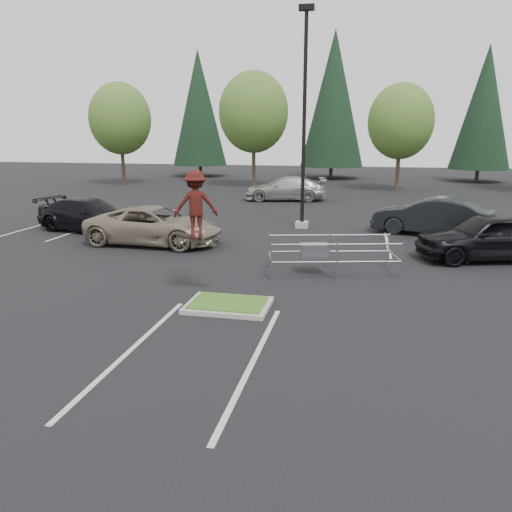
% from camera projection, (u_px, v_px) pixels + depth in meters
% --- Properties ---
extents(ground, '(120.00, 120.00, 0.00)m').
position_uv_depth(ground, '(228.00, 307.00, 13.37)').
color(ground, black).
rests_on(ground, ground).
extents(grass_median, '(2.20, 1.60, 0.16)m').
position_uv_depth(grass_median, '(228.00, 305.00, 13.35)').
color(grass_median, '#A4A199').
rests_on(grass_median, ground).
extents(stall_lines, '(22.62, 17.60, 0.01)m').
position_uv_depth(stall_lines, '(235.00, 253.00, 19.36)').
color(stall_lines, beige).
rests_on(stall_lines, ground).
extents(light_pole, '(0.70, 0.60, 10.12)m').
position_uv_depth(light_pole, '(304.00, 133.00, 23.56)').
color(light_pole, '#A4A199').
rests_on(light_pole, ground).
extents(decid_a, '(5.44, 5.44, 8.91)m').
position_uv_depth(decid_a, '(120.00, 121.00, 44.21)').
color(decid_a, '#38281C').
rests_on(decid_a, ground).
extents(decid_b, '(5.89, 5.89, 9.64)m').
position_uv_depth(decid_b, '(254.00, 115.00, 42.12)').
color(decid_b, '#38281C').
rests_on(decid_b, ground).
extents(decid_c, '(5.12, 5.12, 8.38)m').
position_uv_depth(decid_c, '(401.00, 124.00, 39.20)').
color(decid_c, '#38281C').
rests_on(decid_c, ground).
extents(conif_a, '(5.72, 5.72, 13.00)m').
position_uv_depth(conif_a, '(199.00, 108.00, 52.49)').
color(conif_a, '#38281C').
rests_on(conif_a, ground).
extents(conif_b, '(6.38, 6.38, 14.50)m').
position_uv_depth(conif_b, '(333.00, 99.00, 49.93)').
color(conif_b, '#38281C').
rests_on(conif_b, ground).
extents(conif_c, '(5.50, 5.50, 12.50)m').
position_uv_depth(conif_c, '(484.00, 108.00, 46.36)').
color(conif_c, '#38281C').
rests_on(conif_c, ground).
extents(cart_corral, '(4.45, 2.45, 1.20)m').
position_uv_depth(cart_corral, '(318.00, 251.00, 16.46)').
color(cart_corral, gray).
rests_on(cart_corral, ground).
extents(skateboarder, '(1.40, 1.11, 2.16)m').
position_uv_depth(skateboarder, '(195.00, 205.00, 13.94)').
color(skateboarder, black).
rests_on(skateboarder, ground).
extents(car_l_tan, '(5.76, 2.84, 1.57)m').
position_uv_depth(car_l_tan, '(155.00, 225.00, 20.86)').
color(car_l_tan, gray).
rests_on(car_l_tan, ground).
extents(car_l_black, '(5.67, 3.31, 1.54)m').
position_uv_depth(car_l_black, '(88.00, 215.00, 23.64)').
color(car_l_black, black).
rests_on(car_l_black, ground).
extents(car_r_charc, '(5.49, 3.25, 1.71)m').
position_uv_depth(car_r_charc, '(432.00, 216.00, 22.75)').
color(car_r_charc, black).
rests_on(car_r_charc, ground).
extents(car_r_black, '(5.48, 3.32, 1.74)m').
position_uv_depth(car_r_black, '(490.00, 237.00, 18.17)').
color(car_r_black, black).
rests_on(car_r_black, ground).
extents(car_far_silver, '(5.84, 3.10, 1.61)m').
position_uv_depth(car_far_silver, '(286.00, 189.00, 34.43)').
color(car_far_silver, '#A2A29D').
rests_on(car_far_silver, ground).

